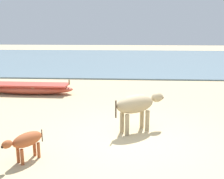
# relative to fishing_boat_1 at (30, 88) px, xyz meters

# --- Properties ---
(ground) EXTENTS (80.00, 80.00, 0.00)m
(ground) POSITION_rel_fishing_boat_1_xyz_m (4.45, -4.63, -0.24)
(ground) COLOR tan
(sea_water) EXTENTS (60.00, 20.00, 0.08)m
(sea_water) POSITION_rel_fishing_boat_1_xyz_m (4.45, 13.42, -0.20)
(sea_water) COLOR slate
(sea_water) RESTS_ON ground
(fishing_boat_1) EXTENTS (3.86, 0.97, 0.64)m
(fishing_boat_1) POSITION_rel_fishing_boat_1_xyz_m (0.00, 0.00, 0.00)
(fishing_boat_1) COLOR #B74733
(fishing_boat_1) RESTS_ON ground
(cow_adult_dun) EXTENTS (1.46, 1.14, 1.04)m
(cow_adult_dun) POSITION_rel_fishing_boat_1_xyz_m (4.53, -4.05, 0.50)
(cow_adult_dun) COLOR tan
(cow_adult_dun) RESTS_ON ground
(calf_near_rust) EXTENTS (0.71, 0.87, 0.63)m
(calf_near_rust) POSITION_rel_fishing_boat_1_xyz_m (2.16, -5.90, 0.21)
(calf_near_rust) COLOR #9E4C28
(calf_near_rust) RESTS_ON ground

